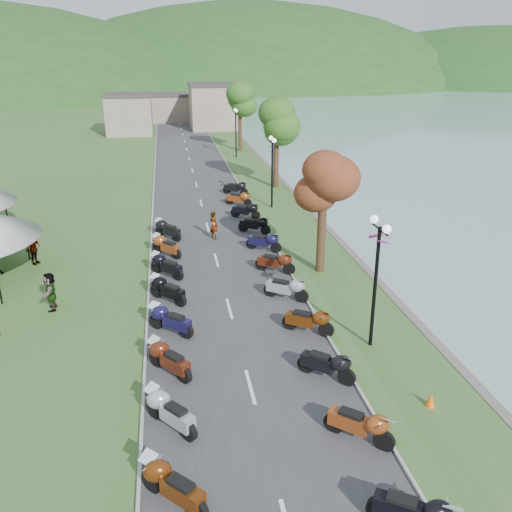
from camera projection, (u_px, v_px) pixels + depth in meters
road at (201, 203)px, 40.44m from camera, size 7.00×120.00×0.02m
hills_backdrop at (169, 84)px, 188.05m from camera, size 360.00×120.00×76.00m
far_building at (166, 109)px, 80.77m from camera, size 18.00×16.00×5.00m
moto_row_left at (172, 413)px, 16.10m from camera, size 2.60×38.04×1.10m
moto_row_right at (288, 288)px, 24.59m from camera, size 2.60×41.31×1.10m
tree_lakeside at (323, 200)px, 26.61m from camera, size 2.73×2.73×7.60m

